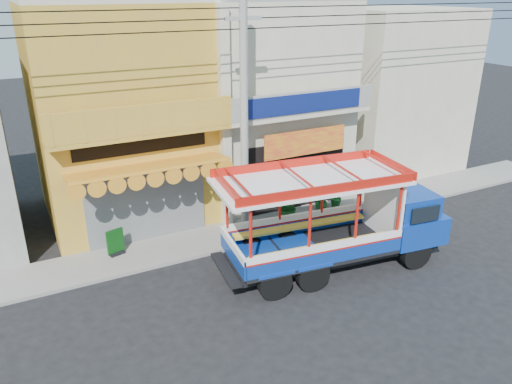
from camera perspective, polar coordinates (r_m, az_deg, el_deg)
ground at (r=15.93m, az=7.37°, el=-9.96°), size 90.00×90.00×0.00m
sidewalk at (r=18.88m, az=0.57°, el=-4.08°), size 30.00×2.00×0.12m
shophouse_left at (r=19.79m, az=-15.36°, el=8.86°), size 6.00×7.50×8.24m
shophouse_right at (r=21.78m, az=0.42°, el=10.83°), size 6.00×6.75×8.24m
party_pilaster at (r=17.80m, az=-3.55°, el=7.80°), size 0.35×0.30×8.00m
filler_building_right at (r=25.80m, az=14.58°, el=11.26°), size 6.00×6.00×7.60m
utility_pole at (r=16.25m, az=-0.90°, el=10.17°), size 28.00×0.26×9.00m
songthaew_truck at (r=16.14m, az=10.65°, el=-2.98°), size 7.62×3.21×3.45m
green_sign at (r=17.42m, az=-15.75°, el=-5.75°), size 0.60×0.40×0.92m
potted_plant_a at (r=19.16m, az=3.64°, el=-1.65°), size 1.32×1.28×1.12m
potted_plant_b at (r=20.38m, az=8.98°, el=-0.53°), size 0.71×0.71×1.01m
potted_plant_c at (r=20.14m, az=7.46°, el=-0.92°), size 0.70×0.70×0.89m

